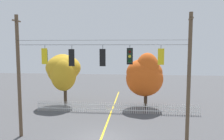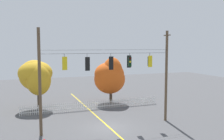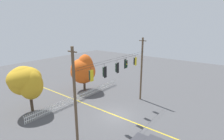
{
  "view_description": "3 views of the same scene",
  "coord_description": "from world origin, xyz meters",
  "px_view_note": "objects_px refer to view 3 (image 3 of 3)",
  "views": [
    {
      "loc": [
        2.53,
        -16.19,
        6.88
      ],
      "look_at": [
        0.77,
        0.61,
        5.15
      ],
      "focal_mm": 36.57,
      "sensor_mm": 36.0,
      "label": 1
    },
    {
      "loc": [
        -7.83,
        -21.53,
        7.63
      ],
      "look_at": [
        0.4,
        0.25,
        5.43
      ],
      "focal_mm": 39.75,
      "sensor_mm": 36.0,
      "label": 2
    },
    {
      "loc": [
        -15.66,
        -11.52,
        11.03
      ],
      "look_at": [
        -0.01,
        0.59,
        5.78
      ],
      "focal_mm": 27.88,
      "sensor_mm": 36.0,
      "label": 3
    }
  ],
  "objects_px": {
    "traffic_signal_eastbound_side": "(104,72)",
    "traffic_signal_westbound_side": "(117,68)",
    "traffic_signal_northbound_secondary": "(91,75)",
    "autumn_maple_mid": "(83,70)",
    "traffic_signal_southbound_primary": "(135,61)",
    "autumn_maple_near_fence": "(26,81)",
    "traffic_signal_northbound_primary": "(126,64)"
  },
  "relations": [
    {
      "from": "traffic_signal_southbound_primary",
      "to": "autumn_maple_mid",
      "type": "xyz_separation_m",
      "value": [
        -0.68,
        9.4,
        -2.52
      ]
    },
    {
      "from": "traffic_signal_northbound_secondary",
      "to": "autumn_maple_mid",
      "type": "relative_size",
      "value": 0.23
    },
    {
      "from": "autumn_maple_mid",
      "to": "traffic_signal_westbound_side",
      "type": "bearing_deg",
      "value": -109.94
    },
    {
      "from": "traffic_signal_westbound_side",
      "to": "autumn_maple_near_fence",
      "type": "xyz_separation_m",
      "value": [
        -6.12,
        9.64,
        -1.97
      ]
    },
    {
      "from": "traffic_signal_northbound_secondary",
      "to": "autumn_maple_near_fence",
      "type": "xyz_separation_m",
      "value": [
        -1.82,
        9.64,
        -2.05
      ]
    },
    {
      "from": "traffic_signal_northbound_secondary",
      "to": "autumn_maple_mid",
      "type": "bearing_deg",
      "value": 50.66
    },
    {
      "from": "traffic_signal_eastbound_side",
      "to": "autumn_maple_near_fence",
      "type": "height_order",
      "value": "traffic_signal_eastbound_side"
    },
    {
      "from": "traffic_signal_southbound_primary",
      "to": "autumn_maple_near_fence",
      "type": "height_order",
      "value": "traffic_signal_southbound_primary"
    },
    {
      "from": "traffic_signal_westbound_side",
      "to": "traffic_signal_southbound_primary",
      "type": "xyz_separation_m",
      "value": [
        4.09,
        0.0,
        0.08
      ]
    },
    {
      "from": "traffic_signal_westbound_side",
      "to": "traffic_signal_northbound_primary",
      "type": "relative_size",
      "value": 1.09
    },
    {
      "from": "traffic_signal_northbound_secondary",
      "to": "traffic_signal_southbound_primary",
      "type": "height_order",
      "value": "same"
    },
    {
      "from": "autumn_maple_near_fence",
      "to": "autumn_maple_mid",
      "type": "bearing_deg",
      "value": -1.47
    },
    {
      "from": "traffic_signal_northbound_primary",
      "to": "traffic_signal_eastbound_side",
      "type": "bearing_deg",
      "value": -179.73
    },
    {
      "from": "traffic_signal_eastbound_side",
      "to": "traffic_signal_northbound_primary",
      "type": "distance_m",
      "value": 4.19
    },
    {
      "from": "traffic_signal_westbound_side",
      "to": "autumn_maple_near_fence",
      "type": "bearing_deg",
      "value": 122.39
    },
    {
      "from": "traffic_signal_westbound_side",
      "to": "traffic_signal_southbound_primary",
      "type": "height_order",
      "value": "same"
    },
    {
      "from": "traffic_signal_northbound_secondary",
      "to": "traffic_signal_eastbound_side",
      "type": "distance_m",
      "value": 2.03
    },
    {
      "from": "traffic_signal_northbound_primary",
      "to": "autumn_maple_mid",
      "type": "xyz_separation_m",
      "value": [
        1.48,
        9.38,
        -2.53
      ]
    },
    {
      "from": "traffic_signal_westbound_side",
      "to": "traffic_signal_eastbound_side",
      "type": "bearing_deg",
      "value": 180.0
    },
    {
      "from": "traffic_signal_northbound_secondary",
      "to": "traffic_signal_southbound_primary",
      "type": "relative_size",
      "value": 1.01
    },
    {
      "from": "autumn_maple_near_fence",
      "to": "traffic_signal_southbound_primary",
      "type": "bearing_deg",
      "value": -43.36
    },
    {
      "from": "traffic_signal_northbound_primary",
      "to": "autumn_maple_near_fence",
      "type": "distance_m",
      "value": 12.71
    },
    {
      "from": "traffic_signal_eastbound_side",
      "to": "autumn_maple_mid",
      "type": "xyz_separation_m",
      "value": [
        5.67,
        9.4,
        -2.42
      ]
    },
    {
      "from": "traffic_signal_westbound_side",
      "to": "traffic_signal_northbound_primary",
      "type": "height_order",
      "value": "same"
    },
    {
      "from": "traffic_signal_southbound_primary",
      "to": "autumn_maple_near_fence",
      "type": "xyz_separation_m",
      "value": [
        -10.21,
        9.64,
        -2.06
      ]
    },
    {
      "from": "traffic_signal_westbound_side",
      "to": "traffic_signal_northbound_primary",
      "type": "bearing_deg",
      "value": 0.58
    },
    {
      "from": "traffic_signal_southbound_primary",
      "to": "traffic_signal_northbound_primary",
      "type": "bearing_deg",
      "value": 179.51
    },
    {
      "from": "traffic_signal_eastbound_side",
      "to": "traffic_signal_westbound_side",
      "type": "relative_size",
      "value": 1.01
    },
    {
      "from": "traffic_signal_eastbound_side",
      "to": "traffic_signal_westbound_side",
      "type": "distance_m",
      "value": 2.26
    },
    {
      "from": "traffic_signal_northbound_secondary",
      "to": "traffic_signal_northbound_primary",
      "type": "bearing_deg",
      "value": 0.17
    },
    {
      "from": "traffic_signal_eastbound_side",
      "to": "autumn_maple_mid",
      "type": "distance_m",
      "value": 11.24
    },
    {
      "from": "traffic_signal_westbound_side",
      "to": "traffic_signal_northbound_primary",
      "type": "xyz_separation_m",
      "value": [
        1.93,
        0.02,
        0.1
      ]
    }
  ]
}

